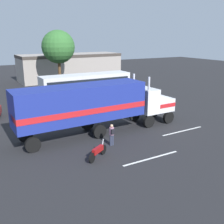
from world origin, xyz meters
The scene contains 9 objects.
ground_plane centered at (0.00, 0.00, 0.00)m, with size 120.00×120.00×0.00m, color #232326.
lane_stripe_near centered at (0.92, -3.50, 0.01)m, with size 4.40×0.16×0.01m, color silver.
lane_stripe_mid centered at (-4.62, -6.42, 0.01)m, with size 4.40×0.16×0.01m, color silver.
semi_truck centered at (-5.89, -0.34, 2.52)m, with size 14.25×3.37×4.50m.
person_bystander centered at (-5.84, -3.24, 0.89)m, with size 0.34×0.46×1.63m.
parked_bus centered at (-2.00, 10.13, 2.07)m, with size 11.03×2.71×3.40m.
motorcycle centered at (-7.69, -4.69, 0.48)m, with size 1.82×1.23×1.12m.
tree_left centered at (-1.97, 20.30, 6.22)m, with size 4.93×4.93×8.71m.
building_backdrop centered at (2.52, 27.72, 2.54)m, with size 18.63×6.73×4.67m.
Camera 1 is at (-14.65, -19.16, 7.80)m, focal length 42.47 mm.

